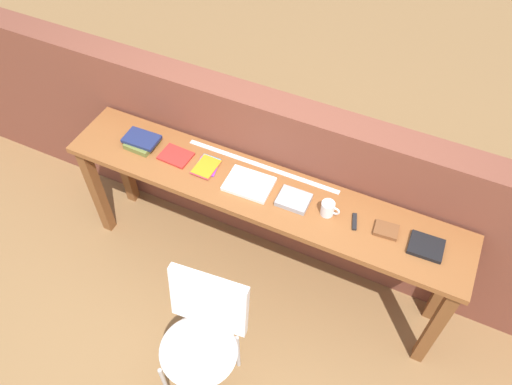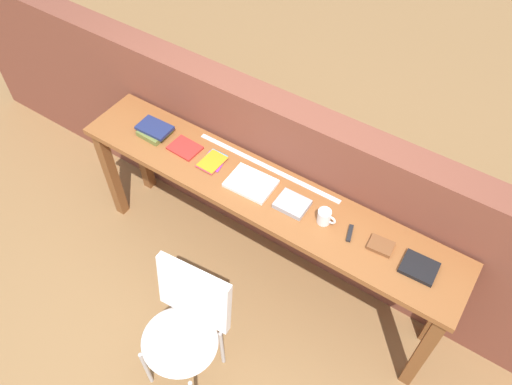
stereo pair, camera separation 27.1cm
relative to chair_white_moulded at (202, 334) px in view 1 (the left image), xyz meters
name	(u,v)px [view 1 (the left image)]	position (x,y,z in m)	size (l,w,h in m)	color
ground_plane	(240,301)	(-0.03, 0.51, -0.53)	(40.00, 40.00, 0.00)	olive
brick_wall_back	(281,178)	(-0.03, 1.15, 0.10)	(6.00, 0.20, 1.26)	brown
sideboard	(260,204)	(-0.03, 0.81, 0.21)	(2.50, 0.44, 0.88)	brown
chair_white_moulded	(202,334)	(0.00, 0.00, 0.00)	(0.48, 0.49, 0.89)	white
book_stack_leftmost	(142,141)	(-0.86, 0.82, 0.38)	(0.22, 0.17, 0.06)	olive
magazine_cycling	(176,156)	(-0.61, 0.82, 0.36)	(0.19, 0.15, 0.02)	red
pamphlet_pile_colourful	(206,166)	(-0.40, 0.82, 0.36)	(0.15, 0.18, 0.01)	green
book_open_centre	(249,184)	(-0.10, 0.80, 0.36)	(0.27, 0.20, 0.02)	white
book_grey_hardcover	(294,200)	(0.19, 0.80, 0.37)	(0.18, 0.15, 0.03)	#9E9EA3
mug	(328,209)	(0.39, 0.80, 0.40)	(0.11, 0.08, 0.09)	white
multitool_folded	(355,222)	(0.55, 0.81, 0.36)	(0.02, 0.11, 0.02)	black
leather_journal_brown	(386,230)	(0.72, 0.82, 0.37)	(0.13, 0.10, 0.02)	brown
book_repair_rightmost	(426,247)	(0.95, 0.81, 0.37)	(0.18, 0.15, 0.02)	black
ruler_metal_back_edge	(262,166)	(-0.10, 0.98, 0.35)	(1.00, 0.03, 0.00)	silver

